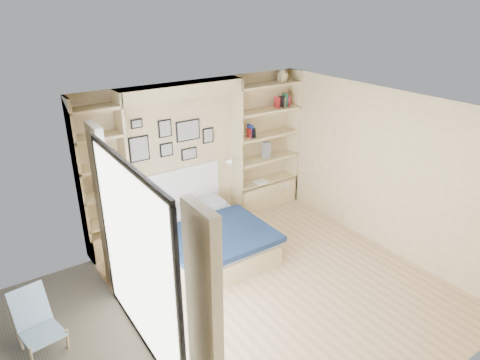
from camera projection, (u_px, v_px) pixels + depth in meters
ground at (278, 284)px, 5.99m from camera, size 4.50×4.50×0.00m
room_shell at (198, 183)px, 6.52m from camera, size 4.50×4.50×4.50m
bed at (207, 237)px, 6.64m from camera, size 1.58×1.95×1.07m
photo_gallery at (171, 139)px, 6.80m from camera, size 1.48×0.02×0.82m
reading_lamps at (188, 171)px, 6.91m from camera, size 1.92×0.12×0.15m
shelf_decor at (255, 122)px, 7.44m from camera, size 3.52×0.23×2.03m
deck_chair at (37, 321)px, 4.82m from camera, size 0.51×0.74×0.69m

